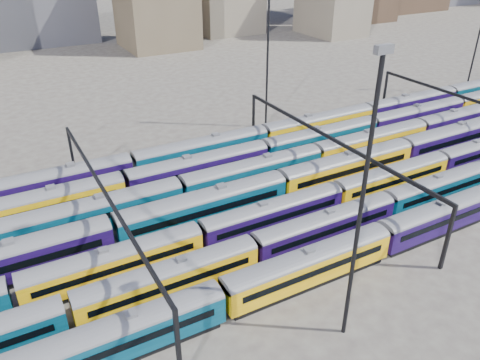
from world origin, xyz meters
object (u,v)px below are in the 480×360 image
rake_1 (326,224)px  mast_2 (362,199)px  rake_0 (309,263)px  rake_2 (337,193)px

rake_1 → mast_2: (-7.09, -12.00, 11.52)m
rake_0 → rake_2: bearing=40.5°
rake_2 → rake_0: bearing=-139.5°
rake_1 → mast_2: 18.08m
rake_1 → rake_0: bearing=-140.2°
rake_0 → rake_1: rake_0 is taller
rake_1 → mast_2: size_ratio=5.19×
rake_0 → rake_2: 15.39m
mast_2 → rake_2: bearing=53.1°
rake_0 → rake_1: (6.01, 5.00, -0.09)m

